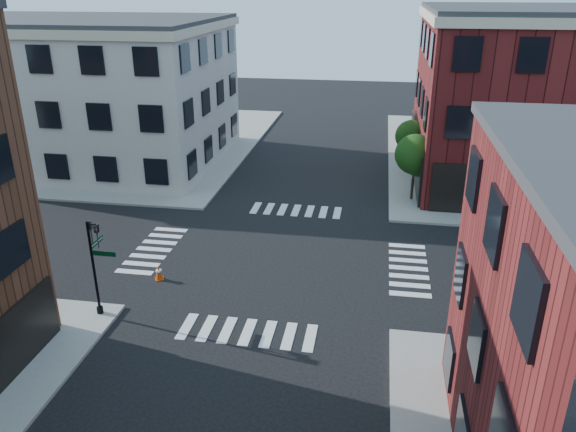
% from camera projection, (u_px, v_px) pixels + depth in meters
% --- Properties ---
extents(ground, '(120.00, 120.00, 0.00)m').
position_uv_depth(ground, '(277.00, 259.00, 30.35)').
color(ground, black).
rests_on(ground, ground).
extents(sidewalk_ne, '(30.00, 30.00, 0.15)m').
position_uv_depth(sidewalk_ne, '(572.00, 162.00, 46.31)').
color(sidewalk_ne, gray).
rests_on(sidewalk_ne, ground).
extents(sidewalk_nw, '(30.00, 30.00, 0.15)m').
position_uv_depth(sidewalk_nw, '(97.00, 141.00, 52.57)').
color(sidewalk_nw, gray).
rests_on(sidewalk_nw, ground).
extents(building_nw, '(22.00, 16.00, 11.00)m').
position_uv_depth(building_nw, '(82.00, 93.00, 45.62)').
color(building_nw, '#B8B3A8').
rests_on(building_nw, ground).
extents(tree_near, '(2.69, 2.69, 4.49)m').
position_uv_depth(tree_near, '(416.00, 157.00, 37.09)').
color(tree_near, black).
rests_on(tree_near, ground).
extents(tree_far, '(2.43, 2.43, 4.07)m').
position_uv_depth(tree_far, '(412.00, 138.00, 42.66)').
color(tree_far, black).
rests_on(tree_far, ground).
extents(signal_pole, '(1.29, 1.24, 4.60)m').
position_uv_depth(signal_pole, '(95.00, 258.00, 24.17)').
color(signal_pole, black).
rests_on(signal_pole, ground).
extents(box_truck, '(8.71, 3.55, 3.85)m').
position_uv_depth(box_truck, '(575.00, 260.00, 25.87)').
color(box_truck, silver).
rests_on(box_truck, ground).
extents(traffic_cone, '(0.55, 0.55, 0.77)m').
position_uv_depth(traffic_cone, '(159.00, 273.00, 28.10)').
color(traffic_cone, '#CF3F09').
rests_on(traffic_cone, ground).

